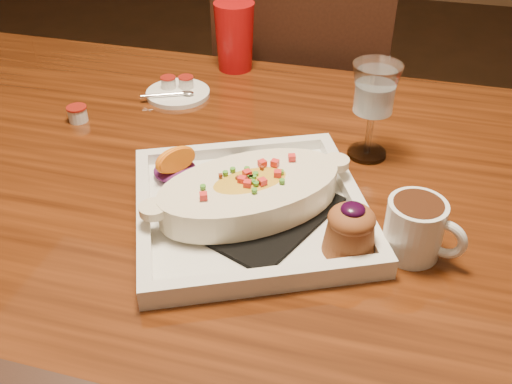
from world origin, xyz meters
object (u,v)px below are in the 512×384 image
(chair_far, at_px, (304,124))
(goblet, at_px, (374,94))
(table, at_px, (231,227))
(plate, at_px, (256,200))
(saucer, at_px, (177,91))
(coffee_mug, at_px, (416,227))
(red_tumbler, at_px, (235,37))

(chair_far, xyz_separation_m, goblet, (0.20, -0.50, 0.35))
(table, height_order, plate, plate)
(goblet, distance_m, saucer, 0.41)
(goblet, bearing_deg, table, -147.27)
(chair_far, xyz_separation_m, saucer, (-0.19, -0.38, 0.25))
(plate, relative_size, coffee_mug, 3.99)
(saucer, bearing_deg, coffee_mug, -36.58)
(chair_far, relative_size, plate, 2.24)
(chair_far, bearing_deg, goblet, 111.18)
(chair_far, relative_size, red_tumbler, 6.69)
(red_tumbler, bearing_deg, plate, -69.68)
(goblet, xyz_separation_m, saucer, (-0.38, 0.12, -0.10))
(chair_far, distance_m, saucer, 0.49)
(table, relative_size, goblet, 9.49)
(plate, distance_m, red_tumbler, 0.52)
(goblet, bearing_deg, chair_far, 111.18)
(coffee_mug, distance_m, red_tumbler, 0.64)
(saucer, bearing_deg, chair_far, 64.00)
(table, xyz_separation_m, chair_far, (-0.00, 0.63, -0.15))
(table, bearing_deg, chair_far, 90.00)
(chair_far, xyz_separation_m, plate, (0.06, -0.71, 0.27))
(table, height_order, chair_far, chair_far)
(table, distance_m, goblet, 0.31)
(chair_far, bearing_deg, coffee_mug, 110.97)
(plate, bearing_deg, goblet, 32.51)
(plate, relative_size, goblet, 2.62)
(table, distance_m, coffee_mug, 0.33)
(goblet, relative_size, red_tumbler, 1.14)
(chair_far, bearing_deg, table, 90.00)
(plate, height_order, coffee_mug, plate)
(table, distance_m, plate, 0.16)
(table, bearing_deg, coffee_mug, -19.37)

